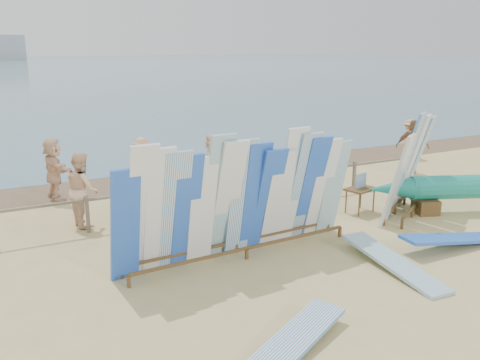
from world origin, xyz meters
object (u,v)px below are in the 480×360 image
side_surfboard_rack (407,169)px  beachgoer_11 (54,169)px  stroller (318,175)px  beachgoer_10 (412,147)px  vendor_table (360,199)px  beachgoer_5 (212,159)px  beach_chair_left (236,188)px  flat_board_e (285,356)px  beachgoer_extra_0 (409,139)px  beach_chair_right (233,186)px  beachgoer_2 (82,189)px  flat_board_d (453,247)px  main_surfboard_rack (241,201)px  beachgoer_3 (142,161)px  flat_board_b (392,268)px

side_surfboard_rack → beachgoer_11: 9.75m
stroller → beachgoer_10: bearing=-11.3°
vendor_table → beachgoer_5: size_ratio=0.66×
side_surfboard_rack → beach_chair_left: 4.86m
flat_board_e → beachgoer_11: bearing=164.5°
beach_chair_left → beachgoer_5: size_ratio=0.56×
beachgoer_extra_0 → beachgoer_5: (-8.57, -0.04, 0.04)m
vendor_table → beachgoer_extra_0: beachgoer_extra_0 is taller
flat_board_e → beachgoer_10: bearing=100.8°
flat_board_e → beach_chair_right: 8.29m
beach_chair_left → beachgoer_2: (-4.46, -0.49, 0.66)m
side_surfboard_rack → flat_board_d: side_surfboard_rack is taller
vendor_table → beachgoer_11: 8.65m
flat_board_d → beach_chair_left: 6.26m
side_surfboard_rack → beachgoer_extra_0: bearing=13.1°
beachgoer_5 → beachgoer_11: bearing=-48.0°
main_surfboard_rack → beachgoer_5: bearing=68.5°
side_surfboard_rack → beachgoer_2: (-7.54, 3.13, -0.33)m
beach_chair_right → beachgoer_3: 3.12m
beach_chair_left → beachgoer_10: 6.81m
flat_board_d → main_surfboard_rack: bearing=72.9°
flat_board_d → beachgoer_extra_0: beachgoer_extra_0 is taller
beachgoer_3 → side_surfboard_rack: bearing=-162.2°
vendor_table → beach_chair_right: bearing=111.2°
vendor_table → beachgoer_2: (-6.72, 2.36, 0.57)m
flat_board_e → flat_board_d: 5.76m
side_surfboard_rack → beach_chair_left: side_surfboard_rack is taller
beach_chair_left → beachgoer_2: bearing=175.5°
beach_chair_right → stroller: size_ratio=0.78×
flat_board_b → beachgoer_11: 9.71m
beach_chair_right → beachgoer_3: (-2.09, 2.26, 0.51)m
flat_board_b → beachgoer_3: bearing=110.3°
side_surfboard_rack → beachgoer_3: 8.00m
stroller → flat_board_d: bearing=-106.1°
beachgoer_10 → beachgoer_5: bearing=29.6°
vendor_table → beach_chair_left: bearing=113.8°
flat_board_e → beachgoer_10: beachgoer_10 is taller
beach_chair_right → flat_board_d: bearing=-64.5°
beach_chair_left → beachgoer_11: size_ratio=0.50×
main_surfboard_rack → flat_board_b: bearing=-42.1°
stroller → beachgoer_5: size_ratio=0.71×
beach_chair_right → beachgoer_10: 6.78m
flat_board_d → beachgoer_11: bearing=46.9°
flat_board_d → beachgoer_2: size_ratio=1.47×
stroller → beachgoer_5: beachgoer_5 is taller
side_surfboard_rack → beach_chair_right: size_ratio=3.10×
beachgoer_extra_0 → beachgoer_11: bearing=-18.3°
beach_chair_right → main_surfboard_rack: bearing=-111.6°
main_surfboard_rack → beachgoer_10: bearing=20.4°
beachgoer_5 → beachgoer_extra_0: bearing=138.6°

